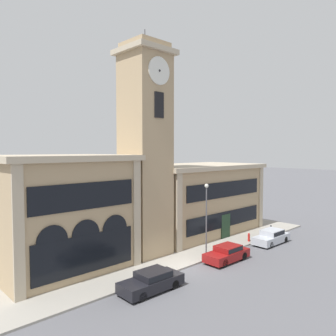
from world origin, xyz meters
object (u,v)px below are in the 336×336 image
object	(u,v)px
street_lamp	(206,210)
parked_car_mid	(227,253)
parked_car_near	(152,280)
bollard	(271,230)
parked_car_far	(271,236)
fire_hydrant	(249,237)

from	to	relation	value
street_lamp	parked_car_mid	bearing A→B (deg)	-64.60
parked_car_near	street_lamp	size ratio (longest dim) A/B	0.71
parked_car_near	street_lamp	world-z (taller)	street_lamp
street_lamp	parked_car_near	bearing A→B (deg)	-167.93
parked_car_mid	bollard	size ratio (longest dim) A/B	4.15
parked_car_far	fire_hydrant	bearing A→B (deg)	-50.94
parked_car_mid	parked_car_far	bearing A→B (deg)	-178.58
street_lamp	fire_hydrant	bearing A→B (deg)	0.95
parked_car_far	street_lamp	distance (m)	9.35
parked_car_mid	bollard	xyz separation A→B (m)	(10.50, 1.61, -0.05)
parked_car_mid	fire_hydrant	bearing A→B (deg)	-162.65
parked_car_mid	street_lamp	world-z (taller)	street_lamp
parked_car_mid	parked_car_far	size ratio (longest dim) A/B	0.95
parked_car_mid	bollard	world-z (taller)	parked_car_mid
parked_car_mid	street_lamp	xyz separation A→B (m)	(-0.80, 1.68, 3.63)
street_lamp	bollard	size ratio (longest dim) A/B	6.14
parked_car_near	fire_hydrant	bearing A→B (deg)	-171.73
parked_car_near	bollard	size ratio (longest dim) A/B	4.34
bollard	fire_hydrant	xyz separation A→B (m)	(-4.21, 0.18, -0.10)
parked_car_far	bollard	xyz separation A→B (m)	(2.83, 1.61, -0.08)
bollard	parked_car_mid	bearing A→B (deg)	-171.29
street_lamp	fire_hydrant	xyz separation A→B (m)	(7.08, 0.12, -3.78)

